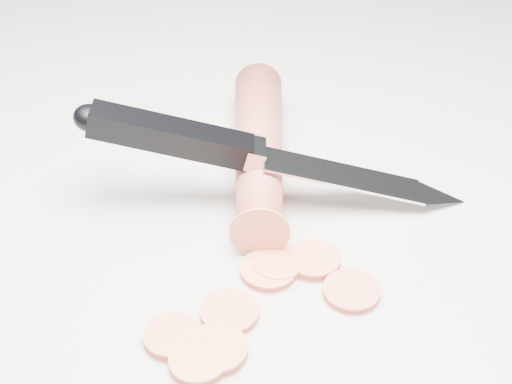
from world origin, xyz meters
name	(u,v)px	position (x,y,z in m)	size (l,w,h in m)	color
ground	(234,219)	(0.00, 0.00, 0.00)	(2.40, 2.40, 0.00)	beige
carrot	(259,148)	(0.04, 0.05, 0.02)	(0.04, 0.04, 0.21)	#CC4C40
carrot_slice_0	(172,337)	(-0.07, -0.10, 0.00)	(0.04, 0.04, 0.01)	#F47953
carrot_slice_1	(198,361)	(-0.06, -0.12, 0.00)	(0.04, 0.04, 0.01)	#F47953
carrot_slice_2	(229,312)	(-0.03, -0.09, 0.00)	(0.04, 0.04, 0.01)	#F47953
carrot_slice_3	(351,291)	(0.05, -0.10, 0.00)	(0.04, 0.04, 0.01)	#F47953
carrot_slice_4	(313,261)	(0.04, -0.06, 0.00)	(0.04, 0.04, 0.01)	#F47953
carrot_slice_5	(268,270)	(0.00, -0.06, 0.00)	(0.04, 0.04, 0.01)	#F47953
carrot_slice_6	(278,265)	(0.01, -0.06, 0.00)	(0.03, 0.03, 0.01)	#F47953
carrot_slice_7	(216,350)	(-0.05, -0.12, 0.00)	(0.04, 0.04, 0.01)	#F47953
kitchen_knife	(277,154)	(0.04, 0.01, 0.04)	(0.29, 0.13, 0.09)	silver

